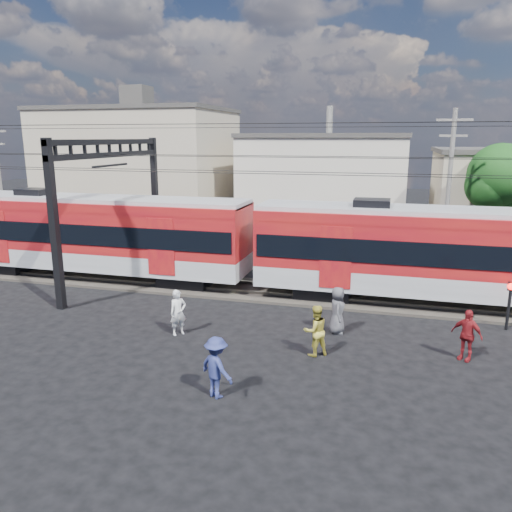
% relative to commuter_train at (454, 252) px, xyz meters
% --- Properties ---
extents(ground, '(120.00, 120.00, 0.00)m').
position_rel_commuter_train_xyz_m(ground, '(-5.73, -8.00, -2.40)').
color(ground, black).
rests_on(ground, ground).
extents(track_bed, '(70.00, 3.40, 0.12)m').
position_rel_commuter_train_xyz_m(track_bed, '(-5.73, 0.00, -2.34)').
color(track_bed, '#2D2823').
rests_on(track_bed, ground).
extents(rail_near, '(70.00, 0.12, 0.12)m').
position_rel_commuter_train_xyz_m(rail_near, '(-5.73, -0.75, -2.22)').
color(rail_near, '#59544C').
rests_on(rail_near, track_bed).
extents(rail_far, '(70.00, 0.12, 0.12)m').
position_rel_commuter_train_xyz_m(rail_far, '(-5.73, 0.75, -2.22)').
color(rail_far, '#59544C').
rests_on(rail_far, track_bed).
extents(commuter_train, '(50.30, 3.08, 4.17)m').
position_rel_commuter_train_xyz_m(commuter_train, '(0.00, 0.00, 0.00)').
color(commuter_train, black).
rests_on(commuter_train, ground).
extents(catenary, '(70.00, 9.30, 7.52)m').
position_rel_commuter_train_xyz_m(catenary, '(-14.38, -0.00, 2.73)').
color(catenary, black).
rests_on(catenary, ground).
extents(building_west, '(14.28, 10.20, 9.30)m').
position_rel_commuter_train_xyz_m(building_west, '(-22.73, 16.00, 2.25)').
color(building_west, tan).
rests_on(building_west, ground).
extents(building_midwest, '(12.24, 12.24, 7.30)m').
position_rel_commuter_train_xyz_m(building_midwest, '(-7.73, 19.00, 1.25)').
color(building_midwest, beige).
rests_on(building_midwest, ground).
extents(utility_pole_mid, '(1.80, 0.24, 8.50)m').
position_rel_commuter_train_xyz_m(utility_pole_mid, '(0.27, 7.00, 2.13)').
color(utility_pole_mid, slate).
rests_on(utility_pole_mid, ground).
extents(utility_pole_west, '(1.80, 0.24, 8.00)m').
position_rel_commuter_train_xyz_m(utility_pole_west, '(-27.73, 6.00, 1.88)').
color(utility_pole_west, slate).
rests_on(utility_pole_west, ground).
extents(tree_near, '(3.82, 3.64, 6.72)m').
position_rel_commuter_train_xyz_m(tree_near, '(3.46, 10.09, 2.26)').
color(tree_near, '#382619').
rests_on(tree_near, ground).
extents(pedestrian_a, '(0.71, 0.72, 1.67)m').
position_rel_commuter_train_xyz_m(pedestrian_a, '(-9.83, -5.80, -1.57)').
color(pedestrian_a, silver).
rests_on(pedestrian_a, ground).
extents(pedestrian_b, '(1.06, 1.01, 1.72)m').
position_rel_commuter_train_xyz_m(pedestrian_b, '(-4.76, -6.27, -1.54)').
color(pedestrian_b, gold).
rests_on(pedestrian_b, ground).
extents(pedestrian_c, '(1.30, 1.11, 1.75)m').
position_rel_commuter_train_xyz_m(pedestrian_c, '(-6.96, -9.69, -1.53)').
color(pedestrian_c, navy).
rests_on(pedestrian_c, ground).
extents(pedestrian_d, '(1.07, 0.86, 1.70)m').
position_rel_commuter_train_xyz_m(pedestrian_d, '(-0.03, -5.34, -1.55)').
color(pedestrian_d, maroon).
rests_on(pedestrian_d, ground).
extents(pedestrian_e, '(0.64, 0.90, 1.75)m').
position_rel_commuter_train_xyz_m(pedestrian_e, '(-4.27, -4.15, -1.53)').
color(pedestrian_e, '#4A494E').
rests_on(pedestrian_e, ground).
extents(crossing_signal, '(0.27, 0.27, 1.86)m').
position_rel_commuter_train_xyz_m(crossing_signal, '(1.81, -2.15, -1.11)').
color(crossing_signal, black).
rests_on(crossing_signal, ground).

